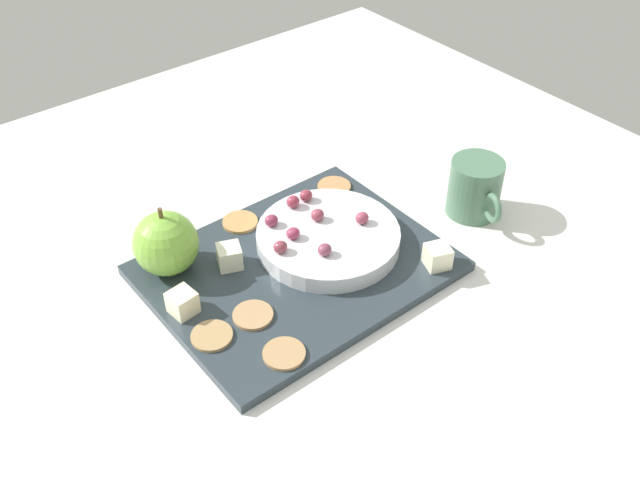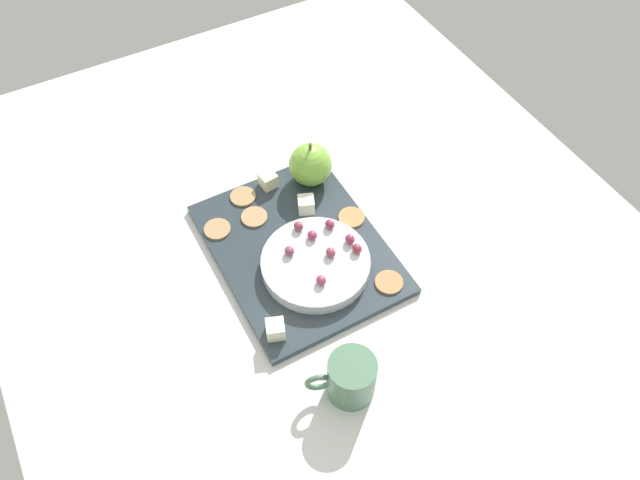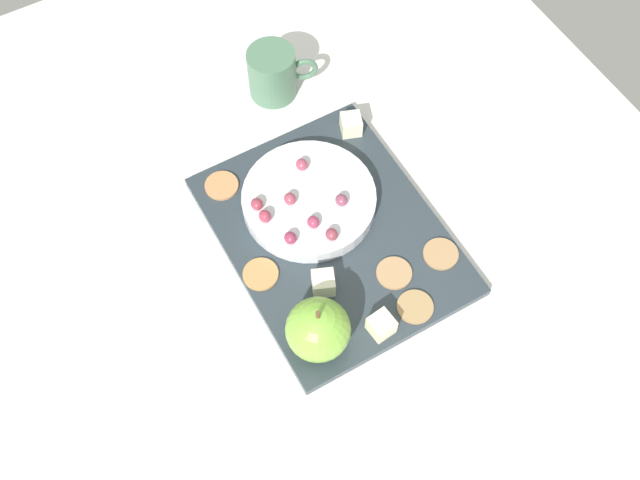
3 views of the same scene
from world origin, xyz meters
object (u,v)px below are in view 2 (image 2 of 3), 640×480
object	(u,v)px
cracker_1	(243,196)
grape_4	(350,239)
cracker_3	(217,229)
cracker_4	(389,282)
cheese_cube_1	(268,180)
cup	(350,378)
grape_5	(289,251)
platter	(298,248)
grape_2	(321,280)
grape_6	(312,235)
cheese_cube_2	(275,329)
grape_1	(330,224)
grape_7	(357,249)
serving_dish	(316,264)
cracker_2	(254,217)
apple_whole	(311,165)
grape_3	(331,252)
cracker_0	(352,217)
grape_0	(298,226)
cheese_cube_0	(306,205)

from	to	relation	value
cracker_1	grape_4	world-z (taller)	grape_4
cracker_3	cracker_4	size ratio (longest dim) A/B	1.00
cheese_cube_1	cup	xyz separation A→B (cm)	(39.87, -6.59, 1.19)
grape_5	cracker_3	bearing A→B (deg)	-146.41
platter	cracker_3	xyz separation A→B (cm)	(-9.63, -10.43, 0.83)
grape_2	grape_6	xyz separation A→B (cm)	(-8.34, 2.95, -0.04)
grape_2	cheese_cube_2	bearing A→B (deg)	-70.33
grape_1	grape_7	bearing A→B (deg)	12.13
serving_dish	grape_2	size ratio (longest dim) A/B	10.31
cracker_2	platter	bearing A→B (deg)	23.09
cracker_3	grape_7	distance (cm)	24.21
cheese_cube_2	cheese_cube_1	bearing A→B (deg)	156.17
apple_whole	cracker_1	world-z (taller)	apple_whole
grape_3	grape_7	size ratio (longest dim) A/B	1.00
cracker_0	cup	bearing A→B (deg)	-31.03
cracker_0	grape_6	bearing A→B (deg)	-77.29
cup	cracker_1	bearing A→B (deg)	177.98
grape_5	grape_7	world-z (taller)	same
serving_dish	grape_4	world-z (taller)	grape_4
grape_1	grape_4	world-z (taller)	grape_4
cracker_2	grape_2	xyz separation A→B (cm)	(18.41, 2.96, 2.73)
serving_dish	grape_0	distance (cm)	7.05
cracker_0	grape_3	xyz separation A→B (cm)	(6.42, -7.77, 2.73)
grape_0	grape_4	world-z (taller)	grape_4
cheese_cube_0	grape_0	bearing A→B (deg)	-39.72
serving_dish	cracker_1	size ratio (longest dim) A/B	3.89
cracker_4	grape_3	world-z (taller)	grape_3
apple_whole	cracker_2	distance (cm)	13.57
cracker_0	cracker_1	world-z (taller)	same
apple_whole	cracker_0	bearing A→B (deg)	9.61
cracker_1	grape_4	bearing A→B (deg)	29.25
cracker_4	cheese_cube_2	bearing A→B (deg)	-91.54
apple_whole	cracker_4	xyz separation A→B (cm)	(25.52, 0.38, -3.63)
cup	cheese_cube_0	bearing A→B (deg)	162.72
grape_2	grape_0	bearing A→B (deg)	170.55
grape_7	cheese_cube_0	bearing A→B (deg)	-170.43
cheese_cube_2	grape_4	world-z (taller)	grape_4
grape_1	grape_5	xyz separation A→B (cm)	(1.62, -8.31, 0.01)
grape_2	grape_5	bearing A→B (deg)	-166.45
cracker_1	cup	distance (cm)	39.58
cracker_3	grape_3	world-z (taller)	grape_3
cracker_3	cracker_0	bearing A→B (deg)	67.60
grape_0	grape_1	size ratio (longest dim) A/B	1.00
platter	grape_2	distance (cm)	10.10
cheese_cube_0	cheese_cube_1	xyz separation A→B (cm)	(-8.26, -3.24, 0.00)
serving_dish	grape_6	world-z (taller)	grape_6
cracker_4	grape_2	xyz separation A→B (cm)	(-3.98, -10.12, 2.73)
grape_5	cracker_2	bearing A→B (deg)	-173.83
cheese_cube_2	grape_2	xyz separation A→B (cm)	(-3.44, 9.63, 1.56)
cracker_2	grape_4	size ratio (longest dim) A/B	2.65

